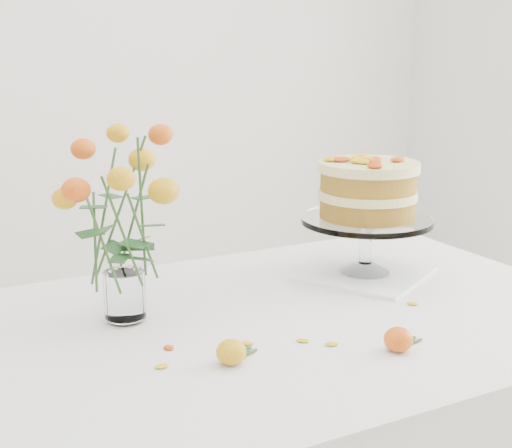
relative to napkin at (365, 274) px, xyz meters
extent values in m
cube|color=white|center=(-0.33, 1.86, 0.59)|extent=(4.00, 0.04, 2.70)
cube|color=tan|center=(-0.33, -0.14, -0.03)|extent=(1.40, 0.90, 0.04)
cylinder|color=tan|center=(0.29, 0.23, -0.41)|extent=(0.06, 0.06, 0.71)
cube|color=white|center=(-0.33, -0.14, -0.01)|extent=(1.42, 0.92, 0.01)
cube|color=white|center=(-0.33, 0.32, -0.11)|extent=(1.42, 0.01, 0.20)
cube|color=white|center=(0.00, 0.00, 0.00)|extent=(0.38, 0.38, 0.01)
cylinder|color=white|center=(0.00, 0.00, 0.08)|extent=(0.03, 0.03, 0.10)
cylinder|color=white|center=(0.00, 0.00, 0.14)|extent=(0.32, 0.32, 0.01)
cylinder|color=olive|center=(0.00, 0.00, 0.17)|extent=(0.28, 0.28, 0.05)
cylinder|color=beige|center=(0.00, 0.00, 0.20)|extent=(0.29, 0.29, 0.02)
cylinder|color=olive|center=(0.00, 0.00, 0.23)|extent=(0.28, 0.28, 0.05)
cylinder|color=beige|center=(0.00, 0.00, 0.27)|extent=(0.30, 0.30, 0.02)
cylinder|color=white|center=(-0.62, -0.02, 0.00)|extent=(0.07, 0.07, 0.01)
cylinder|color=white|center=(-0.62, -0.02, 0.05)|extent=(0.09, 0.09, 0.10)
ellipsoid|color=yellow|center=(-0.52, -0.30, 0.02)|extent=(0.05, 0.05, 0.05)
cylinder|color=#2D5221|center=(-0.48, -0.29, 0.00)|extent=(0.06, 0.03, 0.01)
ellipsoid|color=red|center=(-0.22, -0.40, 0.02)|extent=(0.05, 0.05, 0.05)
cylinder|color=#2D5221|center=(-0.18, -0.39, 0.00)|extent=(0.07, 0.02, 0.01)
ellipsoid|color=gold|center=(-0.45, -0.24, 0.00)|extent=(0.03, 0.02, 0.00)
ellipsoid|color=gold|center=(-0.35, -0.28, 0.00)|extent=(0.03, 0.02, 0.00)
ellipsoid|color=gold|center=(-0.31, -0.32, 0.00)|extent=(0.03, 0.02, 0.00)
ellipsoid|color=gold|center=(-0.59, -0.19, 0.00)|extent=(0.03, 0.02, 0.00)
ellipsoid|color=gold|center=(-0.63, -0.26, 0.00)|extent=(0.03, 0.02, 0.00)
ellipsoid|color=gold|center=(-0.03, -0.22, 0.00)|extent=(0.03, 0.02, 0.00)
camera|label=1|loc=(-1.03, -1.36, 0.55)|focal=50.00mm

